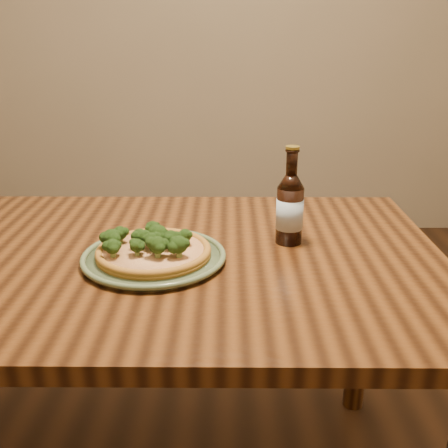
{
  "coord_description": "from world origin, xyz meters",
  "views": [
    {
      "loc": [
        0.28,
        -1.05,
        1.25
      ],
      "look_at": [
        0.27,
        0.11,
        0.82
      ],
      "focal_mm": 42.0,
      "sensor_mm": 36.0,
      "label": 1
    }
  ],
  "objects_px": {
    "pizza": "(153,249)",
    "beer_bottle": "(290,208)",
    "plate": "(154,257)",
    "table": "(113,288)"
  },
  "relations": [
    {
      "from": "table",
      "to": "beer_bottle",
      "type": "distance_m",
      "value": 0.48
    },
    {
      "from": "table",
      "to": "beer_bottle",
      "type": "xyz_separation_m",
      "value": [
        0.44,
        0.07,
        0.18
      ]
    },
    {
      "from": "beer_bottle",
      "to": "plate",
      "type": "bearing_deg",
      "value": -155.44
    },
    {
      "from": "pizza",
      "to": "plate",
      "type": "bearing_deg",
      "value": 8.71
    },
    {
      "from": "plate",
      "to": "beer_bottle",
      "type": "relative_size",
      "value": 1.36
    },
    {
      "from": "beer_bottle",
      "to": "table",
      "type": "bearing_deg",
      "value": -165.77
    },
    {
      "from": "pizza",
      "to": "beer_bottle",
      "type": "bearing_deg",
      "value": 19.68
    },
    {
      "from": "plate",
      "to": "beer_bottle",
      "type": "distance_m",
      "value": 0.35
    },
    {
      "from": "table",
      "to": "plate",
      "type": "bearing_deg",
      "value": -21.2
    },
    {
      "from": "pizza",
      "to": "beer_bottle",
      "type": "distance_m",
      "value": 0.35
    }
  ]
}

